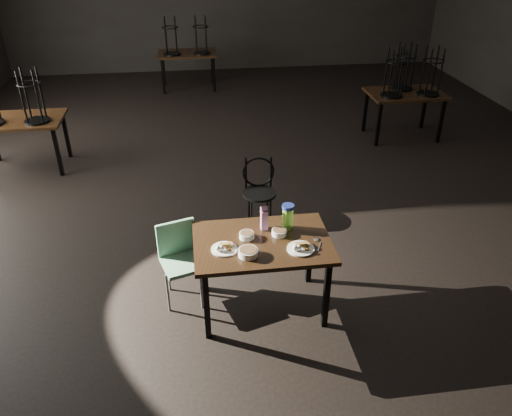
{
  "coord_description": "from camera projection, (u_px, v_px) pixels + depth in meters",
  "views": [
    {
      "loc": [
        -1.01,
        -6.04,
        3.2
      ],
      "look_at": [
        -0.47,
        -2.08,
        0.85
      ],
      "focal_mm": 35.0,
      "sensor_mm": 36.0,
      "label": 1
    }
  ],
  "objects": [
    {
      "name": "spoon",
      "position": [
        317.0,
        240.0,
        4.34
      ],
      "size": [
        0.07,
        0.22,
        0.01
      ],
      "color": "silver",
      "rests_on": "main_table"
    },
    {
      "name": "main_table",
      "position": [
        262.0,
        248.0,
        4.38
      ],
      "size": [
        1.2,
        0.8,
        0.75
      ],
      "color": "black",
      "rests_on": "ground"
    },
    {
      "name": "school_chair",
      "position": [
        180.0,
        255.0,
        4.63
      ],
      "size": [
        0.45,
        0.45,
        0.78
      ],
      "rotation": [
        0.0,
        0.0,
        0.3
      ],
      "color": "#6AA582",
      "rests_on": "ground"
    },
    {
      "name": "bowl_big",
      "position": [
        248.0,
        252.0,
        4.14
      ],
      "size": [
        0.17,
        0.17,
        0.06
      ],
      "color": "white",
      "rests_on": "main_table"
    },
    {
      "name": "bowl_near",
      "position": [
        247.0,
        235.0,
        4.37
      ],
      "size": [
        0.13,
        0.13,
        0.05
      ],
      "color": "white",
      "rests_on": "main_table"
    },
    {
      "name": "bentwood_chair",
      "position": [
        259.0,
        187.0,
        5.76
      ],
      "size": [
        0.39,
        0.39,
        0.82
      ],
      "rotation": [
        0.0,
        0.0,
        -0.06
      ],
      "color": "black",
      "rests_on": "ground"
    },
    {
      "name": "juice_carton",
      "position": [
        264.0,
        219.0,
        4.45
      ],
      "size": [
        0.06,
        0.06,
        0.24
      ],
      "color": "#811769",
      "rests_on": "main_table"
    },
    {
      "name": "room",
      "position": [
        266.0,
        3.0,
        5.71
      ],
      "size": [
        12.0,
        12.04,
        3.22
      ],
      "color": "black",
      "rests_on": "ground"
    },
    {
      "name": "plate_right",
      "position": [
        301.0,
        247.0,
        4.22
      ],
      "size": [
        0.24,
        0.24,
        0.08
      ],
      "color": "white",
      "rests_on": "main_table"
    },
    {
      "name": "bg_table_left",
      "position": [
        17.0,
        120.0,
        6.9
      ],
      "size": [
        1.2,
        0.8,
        1.48
      ],
      "color": "black",
      "rests_on": "ground"
    },
    {
      "name": "bg_table_right",
      "position": [
        406.0,
        91.0,
        7.95
      ],
      "size": [
        1.2,
        0.8,
        1.48
      ],
      "color": "black",
      "rests_on": "ground"
    },
    {
      "name": "bowl_far",
      "position": [
        279.0,
        232.0,
        4.41
      ],
      "size": [
        0.13,
        0.13,
        0.05
      ],
      "color": "white",
      "rests_on": "main_table"
    },
    {
      "name": "plate_left",
      "position": [
        224.0,
        248.0,
        4.22
      ],
      "size": [
        0.22,
        0.22,
        0.07
      ],
      "color": "white",
      "rests_on": "main_table"
    },
    {
      "name": "bg_table_far",
      "position": [
        187.0,
        53.0,
        10.26
      ],
      "size": [
        1.2,
        0.8,
        1.48
      ],
      "color": "black",
      "rests_on": "ground"
    },
    {
      "name": "water_bottle",
      "position": [
        288.0,
        217.0,
        4.46
      ],
      "size": [
        0.13,
        0.13,
        0.24
      ],
      "color": "#81DA40",
      "rests_on": "main_table"
    }
  ]
}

